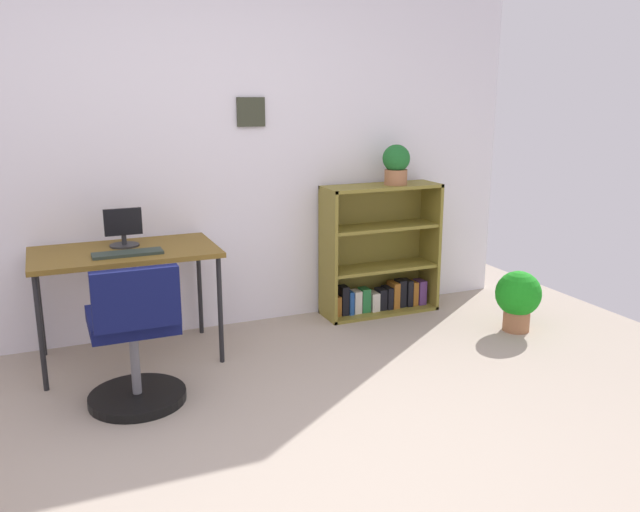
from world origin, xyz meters
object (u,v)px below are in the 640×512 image
Objects in this scene: keyboard at (128,253)px; bookshelf_low at (378,257)px; desk at (125,258)px; office_chair at (135,344)px; potted_plant_floor at (518,297)px; monitor at (123,229)px; potted_plant_on_shelf at (396,164)px.

bookshelf_low is (1.86, 0.37, -0.30)m from keyboard.
keyboard is at bearing -88.88° from desk.
office_chair reaches higher than potted_plant_floor.
potted_plant_on_shelf is at bearing 2.28° from monitor.
potted_plant_on_shelf reaches higher than keyboard.
bookshelf_low is at bearing 11.10° from keyboard.
desk is 0.15m from keyboard.
office_chair reaches higher than keyboard.
monitor reaches higher than desk.
office_chair is at bearing -95.89° from keyboard.
monitor is 0.25m from keyboard.
monitor is 0.82× the size of potted_plant_on_shelf.
bookshelf_low reaches higher than potted_plant_floor.
monitor is 2.69m from potted_plant_floor.
keyboard is 0.65m from office_chair.
potted_plant_floor is at bearing 2.82° from office_chair.
monitor is at bearing 87.26° from keyboard.
bookshelf_low reaches higher than monitor.
monitor is at bearing 165.87° from potted_plant_floor.
bookshelf_low is 0.72m from potted_plant_on_shelf.
office_chair is (-0.05, -0.68, -0.30)m from desk.
bookshelf_low is at bearing 150.39° from potted_plant_on_shelf.
monitor is 0.90m from office_chair.
monitor is 0.56× the size of potted_plant_floor.
potted_plant_on_shelf is at bearing 129.55° from potted_plant_floor.
potted_plant_on_shelf is (1.97, 0.17, 0.47)m from desk.
desk is 1.89m from bookshelf_low.
desk is 2.03m from potted_plant_on_shelf.
potted_plant_floor is (2.56, -0.41, -0.47)m from keyboard.
office_chair is 2.12m from bookshelf_low.
monitor is at bearing 85.05° from office_chair.
keyboard is 1.92m from bookshelf_low.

